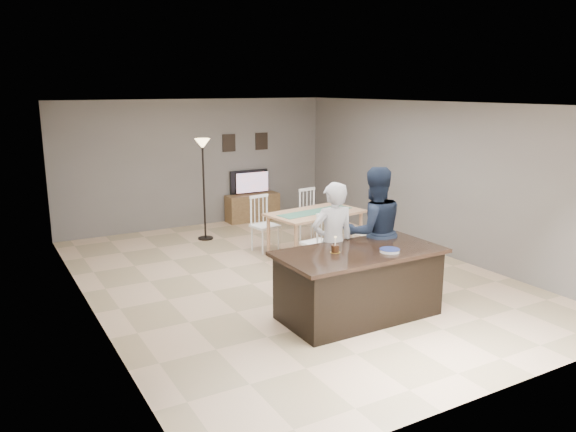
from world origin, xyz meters
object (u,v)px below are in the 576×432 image
kitchen_island (359,283)px  man (374,232)px  tv_console (253,207)px  dining_table (315,219)px  television (251,182)px  floor_lamp (203,162)px  woman (333,244)px  birthday_cake (335,249)px  plate_stack (390,250)px

kitchen_island → man: bearing=40.0°
tv_console → dining_table: dining_table is taller
television → floor_lamp: floor_lamp is taller
man → floor_lamp: 4.21m
man → tv_console: bearing=-82.4°
television → dining_table: television is taller
woman → birthday_cake: (-0.28, -0.47, 0.09)m
television → man: size_ratio=0.49×
tv_console → television: 0.57m
kitchen_island → plate_stack: size_ratio=8.35×
tv_console → woman: woman is taller
man → floor_lamp: size_ratio=0.94×
plate_stack → floor_lamp: 4.93m
floor_lamp → dining_table: bearing=-56.0°
kitchen_island → tv_console: size_ratio=1.79×
tv_console → birthday_cake: (-1.53, -5.49, 0.65)m
dining_table → floor_lamp: bearing=115.6°
birthday_cake → plate_stack: bearing=-28.4°
woman → plate_stack: size_ratio=6.65×
birthday_cake → man: bearing=25.5°
television → birthday_cake: size_ratio=4.39×
tv_console → birthday_cake: bearing=-105.5°
kitchen_island → floor_lamp: (-0.32, 4.60, 1.08)m
plate_stack → tv_console: bearing=81.1°
kitchen_island → man: (0.66, 0.55, 0.48)m
woman → floor_lamp: (-0.28, 4.05, 0.68)m
man → birthday_cake: (-0.98, -0.47, 0.02)m
man → dining_table: man is taller
dining_table → kitchen_island: bearing=-119.3°
dining_table → television: bearing=77.9°
dining_table → floor_lamp: (-1.32, 1.96, 0.89)m
birthday_cake → television: bearing=74.7°
floor_lamp → man: bearing=-76.5°
birthday_cake → dining_table: bearing=62.5°
tv_console → floor_lamp: size_ratio=0.61×
television → man: man is taller
floor_lamp → woman: bearing=-86.1°
television → man: 5.12m
woman → dining_table: 2.35m
kitchen_island → floor_lamp: size_ratio=1.08×
floor_lamp → birthday_cake: bearing=-90.1°
woman → dining_table: woman is taller
plate_stack → woman: bearing=112.3°
man → woman: bearing=13.8°
woman → birthday_cake: bearing=66.3°
birthday_cake → dining_table: size_ratio=0.10×
dining_table → floor_lamp: floor_lamp is taller
television → man: bearing=83.9°
television → floor_lamp: 1.96m
man → plate_stack: size_ratio=7.25×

